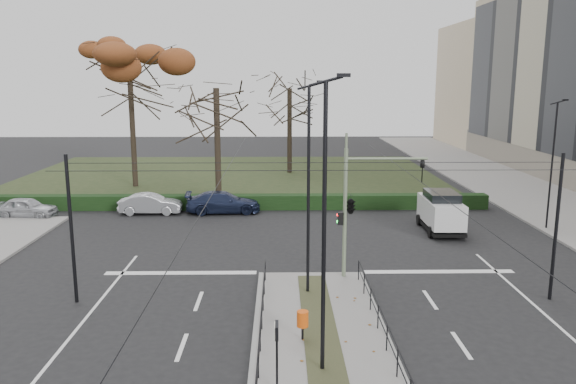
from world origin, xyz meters
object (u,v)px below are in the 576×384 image
Objects in this scene: parked_car_first at (26,207)px; white_van at (441,211)px; litter_bin at (303,319)px; bare_tree_center at (290,95)px; streetlamp_sidewalk at (552,164)px; traffic_light at (353,203)px; parked_car_third at (223,202)px; rust_tree at (129,58)px; bare_tree_near at (216,96)px; info_panel at (277,338)px; parked_car_second at (150,204)px; streetlamp_median_near at (325,226)px; streetlamp_median_far at (309,188)px.

white_van is at bearing -93.70° from parked_car_first.
litter_bin is 0.10× the size of bare_tree_center.
streetlamp_sidewalk is 1.94× the size of parked_car_first.
traffic_light is 23.15m from parked_car_first.
streetlamp_sidewalk is (12.72, 8.23, 0.51)m from traffic_light.
parked_car_third is at bearing -80.21° from parked_car_first.
parked_car_third is 18.31m from bare_tree_center.
rust_tree is 1.30× the size of bare_tree_center.
parked_car_first is 14.72m from bare_tree_near.
streetlamp_sidewalk is 20.57m from parked_car_third.
rust_tree is (-21.54, 14.29, 9.28)m from white_van.
streetlamp_sidewalk is 0.55× the size of rust_tree.
info_panel is 23.80m from parked_car_second.
bare_tree_near reaches higher than streetlamp_sidewalk.
parked_car_first is at bearing 133.59° from litter_bin.
parked_car_first is (-32.41, 3.62, -3.33)m from streetlamp_sidewalk.
parked_car_third is at bearing -88.25° from parked_car_second.
bare_tree_near is at bearing -62.87° from parked_car_first.
streetlamp_median_near is at bearing -89.48° from bare_tree_center.
bare_tree_center reaches higher than white_van.
streetlamp_sidewalk is (14.75, 10.09, -0.53)m from streetlamp_median_far.
streetlamp_sidewalk reaches higher than parked_car_second.
rust_tree reaches higher than parked_car_third.
rust_tree is at bearing 37.23° from parked_car_third.
bare_tree_near reaches higher than parked_car_first.
streetlamp_median_far is (0.42, 4.40, 3.66)m from litter_bin.
parked_car_second is at bearing -78.68° from parked_car_first.
info_panel is (-3.30, -9.41, -1.77)m from traffic_light.
traffic_light is 15.16m from streetlamp_sidewalk.
info_panel is 23.94m from streetlamp_sidewalk.
litter_bin is 36.21m from bare_tree_center.
litter_bin is at bearing -136.31° from streetlamp_sidewalk.
rust_tree reaches higher than streetlamp_median_far.
parked_car_first is 15.08m from rust_tree.
rust_tree is (-12.81, 28.62, 9.67)m from litter_bin.
parked_car_first is (-16.38, 21.26, -1.05)m from info_panel.
streetlamp_median_near reaches higher than white_van.
streetlamp_median_far is 19.77m from bare_tree_near.
rust_tree is (-8.24, 9.35, 9.81)m from parked_car_third.
streetlamp_median_near is at bearing -133.92° from parked_car_first.
info_panel is 0.45× the size of white_van.
streetlamp_median_far is at bearing -145.62° from streetlamp_sidewalk.
bare_tree_center is at bearing 90.52° from streetlamp_median_near.
info_panel is at bearing -159.92° from parked_car_second.
parked_car_second is 20.32m from bare_tree_center.
streetlamp_median_far reaches higher than streetlamp_sidewalk.
bare_tree_center is at bearing -31.06° from parked_car_second.
white_van is 17.71m from bare_tree_near.
traffic_light is at bearing -85.63° from bare_tree_center.
parked_car_third is at bearing -48.61° from rust_tree.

